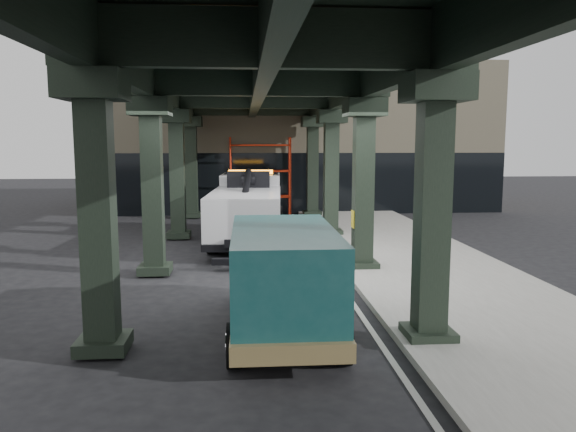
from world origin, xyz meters
name	(u,v)px	position (x,y,z in m)	size (l,w,h in m)	color
ground	(278,291)	(0.00, 0.00, 0.00)	(90.00, 90.00, 0.00)	black
sidewalk	(425,267)	(4.50, 2.00, 0.07)	(5.00, 40.00, 0.15)	gray
lane_stripe	(331,271)	(1.70, 2.00, 0.01)	(0.12, 38.00, 0.01)	silver
viaduct	(259,81)	(-0.40, 2.00, 5.46)	(7.40, 32.00, 6.40)	black
building	(291,138)	(2.00, 20.00, 4.00)	(22.00, 10.00, 8.00)	#C6B793
scaffolding	(260,175)	(0.00, 14.64, 2.11)	(3.08, 0.88, 4.00)	red
tow_truck	(248,206)	(-0.68, 7.16, 1.35)	(2.94, 8.61, 2.78)	black
towed_van	(283,276)	(-0.10, -3.17, 1.15)	(2.17, 5.31, 2.15)	#124142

